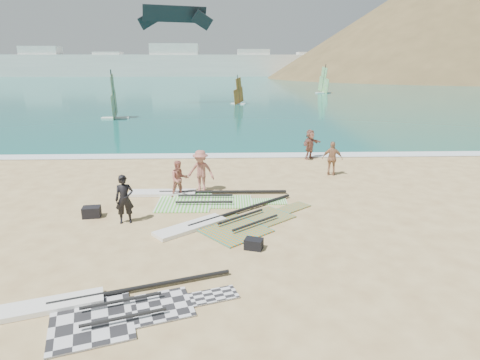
{
  "coord_description": "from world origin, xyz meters",
  "views": [
    {
      "loc": [
        -0.86,
        -10.27,
        5.2
      ],
      "look_at": [
        -0.35,
        4.0,
        1.0
      ],
      "focal_mm": 30.0,
      "sensor_mm": 36.0,
      "label": 1
    }
  ],
  "objects_px": {
    "rig_orange": "(229,222)",
    "beachgoer_right": "(310,144)",
    "rig_green": "(193,197)",
    "beachgoer_left": "(179,179)",
    "gear_bag_far": "(254,244)",
    "beachgoer_mid": "(201,171)",
    "beachgoer_back": "(332,159)",
    "gear_bag_near": "(92,212)",
    "rig_grey": "(101,307)",
    "person_wetsuit": "(124,199)"
  },
  "relations": [
    {
      "from": "rig_orange",
      "to": "beachgoer_right",
      "type": "distance_m",
      "value": 10.4
    },
    {
      "from": "rig_green",
      "to": "beachgoer_left",
      "type": "relative_size",
      "value": 4.3
    },
    {
      "from": "rig_orange",
      "to": "gear_bag_far",
      "type": "distance_m",
      "value": 2.04
    },
    {
      "from": "rig_orange",
      "to": "beachgoer_left",
      "type": "height_order",
      "value": "beachgoer_left"
    },
    {
      "from": "beachgoer_mid",
      "to": "beachgoer_back",
      "type": "xyz_separation_m",
      "value": [
        6.1,
        2.36,
        -0.07
      ]
    },
    {
      "from": "gear_bag_near",
      "to": "rig_grey",
      "type": "bearing_deg",
      "value": -70.7
    },
    {
      "from": "rig_grey",
      "to": "rig_green",
      "type": "distance_m",
      "value": 7.54
    },
    {
      "from": "rig_grey",
      "to": "rig_orange",
      "type": "distance_m",
      "value": 5.54
    },
    {
      "from": "rig_grey",
      "to": "rig_orange",
      "type": "xyz_separation_m",
      "value": [
        2.84,
        4.76,
        0.0
      ]
    },
    {
      "from": "person_wetsuit",
      "to": "beachgoer_mid",
      "type": "distance_m",
      "value": 4.04
    },
    {
      "from": "beachgoer_left",
      "to": "rig_orange",
      "type": "bearing_deg",
      "value": -75.84
    },
    {
      "from": "beachgoer_back",
      "to": "gear_bag_far",
      "type": "bearing_deg",
      "value": 76.44
    },
    {
      "from": "gear_bag_near",
      "to": "rig_orange",
      "type": "bearing_deg",
      "value": -9.23
    },
    {
      "from": "gear_bag_near",
      "to": "beachgoer_back",
      "type": "height_order",
      "value": "beachgoer_back"
    },
    {
      "from": "beachgoer_left",
      "to": "beachgoer_back",
      "type": "relative_size",
      "value": 0.92
    },
    {
      "from": "rig_grey",
      "to": "gear_bag_far",
      "type": "xyz_separation_m",
      "value": [
        3.55,
        2.85,
        0.1
      ]
    },
    {
      "from": "gear_bag_far",
      "to": "beachgoer_mid",
      "type": "xyz_separation_m",
      "value": [
        -1.82,
        5.43,
        0.73
      ]
    },
    {
      "from": "rig_orange",
      "to": "gear_bag_near",
      "type": "relative_size",
      "value": 9.29
    },
    {
      "from": "beachgoer_mid",
      "to": "rig_green",
      "type": "bearing_deg",
      "value": -93.4
    },
    {
      "from": "rig_grey",
      "to": "rig_orange",
      "type": "bearing_deg",
      "value": 41.01
    },
    {
      "from": "beachgoer_mid",
      "to": "beachgoer_right",
      "type": "relative_size",
      "value": 1.07
    },
    {
      "from": "beachgoer_back",
      "to": "beachgoer_right",
      "type": "bearing_deg",
      "value": -68.65
    },
    {
      "from": "gear_bag_far",
      "to": "beachgoer_back",
      "type": "bearing_deg",
      "value": 61.27
    },
    {
      "from": "rig_grey",
      "to": "person_wetsuit",
      "type": "distance_m",
      "value": 5.09
    },
    {
      "from": "rig_grey",
      "to": "beachgoer_mid",
      "type": "relative_size",
      "value": 3.0
    },
    {
      "from": "rig_grey",
      "to": "gear_bag_near",
      "type": "bearing_deg",
      "value": 91.11
    },
    {
      "from": "rig_green",
      "to": "beachgoer_mid",
      "type": "height_order",
      "value": "beachgoer_mid"
    },
    {
      "from": "rig_green",
      "to": "gear_bag_near",
      "type": "distance_m",
      "value": 3.86
    },
    {
      "from": "gear_bag_far",
      "to": "beachgoer_mid",
      "type": "relative_size",
      "value": 0.29
    },
    {
      "from": "beachgoer_back",
      "to": "beachgoer_right",
      "type": "xyz_separation_m",
      "value": [
        -0.37,
        3.4,
        0.02
      ]
    },
    {
      "from": "rig_green",
      "to": "beachgoer_left",
      "type": "distance_m",
      "value": 0.91
    },
    {
      "from": "rig_orange",
      "to": "gear_bag_near",
      "type": "bearing_deg",
      "value": 131.56
    },
    {
      "from": "beachgoer_mid",
      "to": "beachgoer_right",
      "type": "height_order",
      "value": "beachgoer_mid"
    },
    {
      "from": "beachgoer_right",
      "to": "beachgoer_back",
      "type": "bearing_deg",
      "value": -128.45
    },
    {
      "from": "gear_bag_far",
      "to": "rig_orange",
      "type": "bearing_deg",
      "value": 110.37
    },
    {
      "from": "rig_grey",
      "to": "beachgoer_back",
      "type": "height_order",
      "value": "beachgoer_back"
    },
    {
      "from": "rig_orange",
      "to": "person_wetsuit",
      "type": "relative_size",
      "value": 3.33
    },
    {
      "from": "beachgoer_right",
      "to": "person_wetsuit",
      "type": "bearing_deg",
      "value": -176.33
    },
    {
      "from": "beachgoer_back",
      "to": "beachgoer_right",
      "type": "height_order",
      "value": "beachgoer_right"
    },
    {
      "from": "rig_grey",
      "to": "beachgoer_mid",
      "type": "xyz_separation_m",
      "value": [
        1.72,
        8.28,
        0.84
      ]
    },
    {
      "from": "rig_green",
      "to": "gear_bag_far",
      "type": "xyz_separation_m",
      "value": [
        2.11,
        -4.55,
        0.1
      ]
    },
    {
      "from": "rig_grey",
      "to": "beachgoer_right",
      "type": "distance_m",
      "value": 15.92
    },
    {
      "from": "rig_green",
      "to": "person_wetsuit",
      "type": "distance_m",
      "value": 3.27
    },
    {
      "from": "beachgoer_right",
      "to": "gear_bag_near",
      "type": "bearing_deg",
      "value": 177.57
    },
    {
      "from": "beachgoer_mid",
      "to": "rig_orange",
      "type": "bearing_deg",
      "value": -58.04
    },
    {
      "from": "beachgoer_left",
      "to": "beachgoer_right",
      "type": "height_order",
      "value": "beachgoer_right"
    },
    {
      "from": "beachgoer_left",
      "to": "beachgoer_back",
      "type": "height_order",
      "value": "beachgoer_back"
    },
    {
      "from": "rig_green",
      "to": "beachgoer_back",
      "type": "distance_m",
      "value": 7.19
    },
    {
      "from": "rig_green",
      "to": "beachgoer_right",
      "type": "bearing_deg",
      "value": 48.74
    },
    {
      "from": "rig_green",
      "to": "rig_orange",
      "type": "distance_m",
      "value": 2.99
    }
  ]
}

